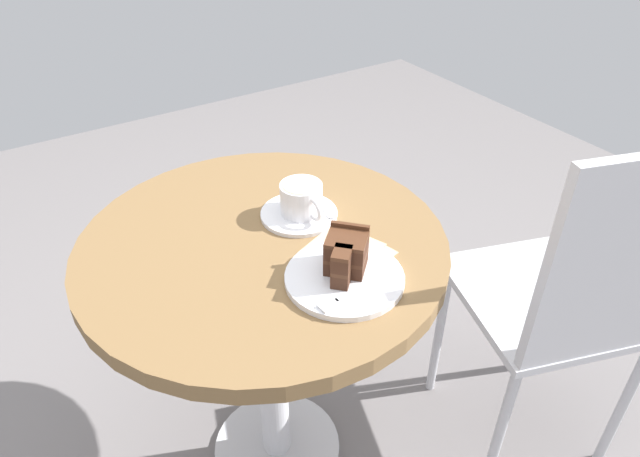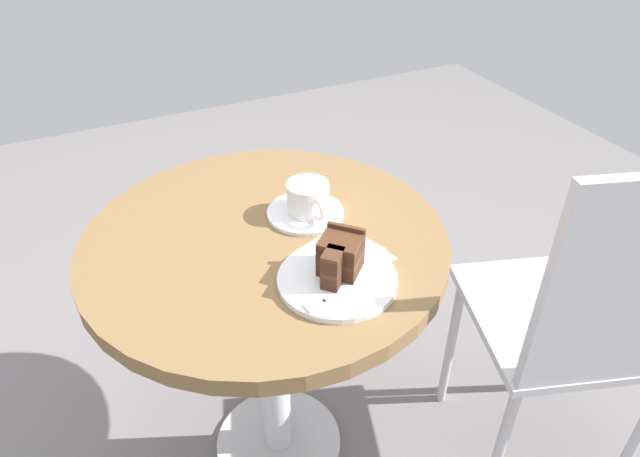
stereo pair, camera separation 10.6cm
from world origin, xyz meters
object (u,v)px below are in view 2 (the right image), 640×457
Objects in this scene: fork at (334,298)px; cafe_chair at (592,315)px; napkin at (345,253)px; coffee_cup at (308,197)px; saucer at (305,213)px; cake_slice at (340,256)px; teaspoon at (330,210)px; cake_plate at (337,279)px.

cafe_chair is at bearing 162.10° from fork.
napkin is at bearing -9.95° from cafe_chair.
cafe_chair is at bearing 49.33° from coffee_cup.
napkin is at bearing -130.28° from fork.
saucer is 1.54× the size of cake_slice.
cafe_chair is (0.38, 0.45, -0.14)m from saucer.
cake_slice is (0.21, -0.03, 0.04)m from saucer.
cake_plate is at bearing -23.00° from teaspoon.
saucer is 0.15m from napkin.
cake_slice is at bearing 140.60° from cake_plate.
cafe_chair is at bearing 49.52° from saucer.
fork is at bearing -14.33° from saucer.
fork is at bearing 5.23° from cafe_chair.
cake_slice reaches higher than teaspoon.
cake_plate is at bearing -9.56° from saucer.
cake_slice is at bearing -35.87° from napkin.
cake_slice is 0.08m from fork.
napkin is (-0.07, 0.05, -0.00)m from cake_plate.
cafe_chair reaches higher than napkin.
coffee_cup reaches higher than saucer.
coffee_cup is 0.67× the size of napkin.
cake_slice is 0.08m from napkin.
teaspoon is at bearing -23.96° from cafe_chair.
teaspoon is at bearing -120.29° from fork.
coffee_cup is 0.22m from cake_plate.
cake_slice reaches higher than napkin.
cafe_chair is (0.16, 0.48, -0.14)m from cake_plate.
fork reaches higher than cake_plate.
saucer is 1.58× the size of teaspoon.
cake_slice is at bearing -9.14° from coffee_cup.
saucer is 0.90× the size of napkin.
cafe_chair is (0.18, 0.47, -0.18)m from cake_slice.
cake_plate is at bearing -0.79° from cafe_chair.
cafe_chair reaches higher than cake_plate.
cafe_chair reaches higher than cake_slice.
cake_plate reaches higher than napkin.
coffee_cup is at bearing 168.82° from cake_plate.
cafe_chair is at bearing 69.61° from cake_slice.
cake_plate is 0.08m from napkin.
cake_slice is 0.59× the size of napkin.
fork is (0.06, -0.04, -0.03)m from cake_slice.
coffee_cup is at bearing -22.72° from cafe_chair.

